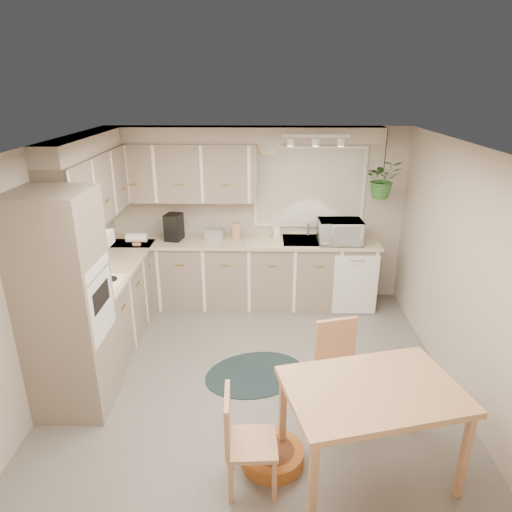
# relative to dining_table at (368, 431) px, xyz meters

# --- Properties ---
(floor) EXTENTS (4.20, 4.20, 0.00)m
(floor) POSITION_rel_dining_table_xyz_m (-0.91, 1.17, -0.40)
(floor) COLOR slate
(floor) RESTS_ON ground
(ceiling) EXTENTS (4.20, 4.20, 0.00)m
(ceiling) POSITION_rel_dining_table_xyz_m (-0.91, 1.17, 2.00)
(ceiling) COLOR silver
(ceiling) RESTS_ON wall_back
(wall_back) EXTENTS (4.00, 0.04, 2.40)m
(wall_back) POSITION_rel_dining_table_xyz_m (-0.91, 3.27, 0.80)
(wall_back) COLOR #B5A695
(wall_back) RESTS_ON floor
(wall_front) EXTENTS (4.00, 0.04, 2.40)m
(wall_front) POSITION_rel_dining_table_xyz_m (-0.91, -0.93, 0.80)
(wall_front) COLOR #B5A695
(wall_front) RESTS_ON floor
(wall_left) EXTENTS (0.04, 4.20, 2.40)m
(wall_left) POSITION_rel_dining_table_xyz_m (-2.91, 1.17, 0.80)
(wall_left) COLOR #B5A695
(wall_left) RESTS_ON floor
(wall_right) EXTENTS (0.04, 4.20, 2.40)m
(wall_right) POSITION_rel_dining_table_xyz_m (1.09, 1.17, 0.80)
(wall_right) COLOR #B5A695
(wall_right) RESTS_ON floor
(base_cab_left) EXTENTS (0.60, 1.85, 0.90)m
(base_cab_left) POSITION_rel_dining_table_xyz_m (-2.61, 2.04, 0.05)
(base_cab_left) COLOR gray
(base_cab_left) RESTS_ON floor
(base_cab_back) EXTENTS (3.60, 0.60, 0.90)m
(base_cab_back) POSITION_rel_dining_table_xyz_m (-1.11, 2.97, 0.05)
(base_cab_back) COLOR gray
(base_cab_back) RESTS_ON floor
(counter_left) EXTENTS (0.64, 1.89, 0.04)m
(counter_left) POSITION_rel_dining_table_xyz_m (-2.60, 2.04, 0.52)
(counter_left) COLOR beige
(counter_left) RESTS_ON base_cab_left
(counter_back) EXTENTS (3.64, 0.64, 0.04)m
(counter_back) POSITION_rel_dining_table_xyz_m (-1.11, 2.96, 0.52)
(counter_back) COLOR beige
(counter_back) RESTS_ON base_cab_back
(oven_stack) EXTENTS (0.65, 0.65, 2.10)m
(oven_stack) POSITION_rel_dining_table_xyz_m (-2.58, 0.79, 0.65)
(oven_stack) COLOR gray
(oven_stack) RESTS_ON floor
(wall_oven_face) EXTENTS (0.02, 0.56, 0.58)m
(wall_oven_face) POSITION_rel_dining_table_xyz_m (-2.26, 0.79, 0.65)
(wall_oven_face) COLOR silver
(wall_oven_face) RESTS_ON oven_stack
(upper_cab_left) EXTENTS (0.35, 2.00, 0.75)m
(upper_cab_left) POSITION_rel_dining_table_xyz_m (-2.73, 2.17, 1.42)
(upper_cab_left) COLOR gray
(upper_cab_left) RESTS_ON wall_left
(upper_cab_back) EXTENTS (2.00, 0.35, 0.75)m
(upper_cab_back) POSITION_rel_dining_table_xyz_m (-1.91, 3.09, 1.42)
(upper_cab_back) COLOR gray
(upper_cab_back) RESTS_ON wall_back
(soffit_left) EXTENTS (0.30, 2.00, 0.20)m
(soffit_left) POSITION_rel_dining_table_xyz_m (-2.76, 2.17, 1.90)
(soffit_left) COLOR #B5A695
(soffit_left) RESTS_ON wall_left
(soffit_back) EXTENTS (3.60, 0.30, 0.20)m
(soffit_back) POSITION_rel_dining_table_xyz_m (-1.11, 3.12, 1.90)
(soffit_back) COLOR #B5A695
(soffit_back) RESTS_ON wall_back
(cooktop) EXTENTS (0.52, 0.58, 0.02)m
(cooktop) POSITION_rel_dining_table_xyz_m (-2.59, 1.47, 0.54)
(cooktop) COLOR silver
(cooktop) RESTS_ON counter_left
(range_hood) EXTENTS (0.40, 0.60, 0.14)m
(range_hood) POSITION_rel_dining_table_xyz_m (-2.61, 1.47, 1.00)
(range_hood) COLOR silver
(range_hood) RESTS_ON upper_cab_left
(window_blinds) EXTENTS (1.40, 0.02, 1.00)m
(window_blinds) POSITION_rel_dining_table_xyz_m (-0.21, 3.24, 1.20)
(window_blinds) COLOR beige
(window_blinds) RESTS_ON wall_back
(window_frame) EXTENTS (1.50, 0.02, 1.10)m
(window_frame) POSITION_rel_dining_table_xyz_m (-0.21, 3.25, 1.20)
(window_frame) COLOR white
(window_frame) RESTS_ON wall_back
(sink) EXTENTS (0.70, 0.48, 0.10)m
(sink) POSITION_rel_dining_table_xyz_m (-0.21, 2.97, 0.50)
(sink) COLOR #A5A8AD
(sink) RESTS_ON counter_back
(dishwasher_front) EXTENTS (0.58, 0.02, 0.83)m
(dishwasher_front) POSITION_rel_dining_table_xyz_m (0.39, 2.66, 0.02)
(dishwasher_front) COLOR silver
(dishwasher_front) RESTS_ON base_cab_back
(track_light_bar) EXTENTS (0.80, 0.04, 0.04)m
(track_light_bar) POSITION_rel_dining_table_xyz_m (-0.21, 2.72, 1.93)
(track_light_bar) COLOR silver
(track_light_bar) RESTS_ON ceiling
(wall_clock) EXTENTS (0.30, 0.03, 0.30)m
(wall_clock) POSITION_rel_dining_table_xyz_m (-0.76, 3.24, 1.78)
(wall_clock) COLOR gold
(wall_clock) RESTS_ON wall_back
(dining_table) EXTENTS (1.45, 1.14, 0.81)m
(dining_table) POSITION_rel_dining_table_xyz_m (0.00, 0.00, 0.00)
(dining_table) COLOR tan
(dining_table) RESTS_ON floor
(chair_left) EXTENTS (0.41, 0.41, 0.84)m
(chair_left) POSITION_rel_dining_table_xyz_m (-0.90, -0.13, 0.01)
(chair_left) COLOR tan
(chair_left) RESTS_ON floor
(chair_back) EXTENTS (0.52, 0.52, 0.90)m
(chair_back) POSITION_rel_dining_table_xyz_m (-0.09, 0.69, 0.05)
(chair_back) COLOR tan
(chair_back) RESTS_ON floor
(braided_rug) EXTENTS (1.30, 1.15, 0.01)m
(braided_rug) POSITION_rel_dining_table_xyz_m (-0.90, 1.28, -0.40)
(braided_rug) COLOR black
(braided_rug) RESTS_ON floor
(pet_bed) EXTENTS (0.64, 0.64, 0.12)m
(pet_bed) POSITION_rel_dining_table_xyz_m (-0.74, 0.09, -0.34)
(pet_bed) COLOR #B55E24
(pet_bed) RESTS_ON floor
(microwave) EXTENTS (0.57, 0.33, 0.38)m
(microwave) POSITION_rel_dining_table_xyz_m (0.18, 2.87, 0.73)
(microwave) COLOR silver
(microwave) RESTS_ON counter_back
(soap_bottle) EXTENTS (0.10, 0.20, 0.09)m
(soap_bottle) POSITION_rel_dining_table_xyz_m (-0.64, 3.12, 0.58)
(soap_bottle) COLOR silver
(soap_bottle) RESTS_ON counter_back
(hanging_plant) EXTENTS (0.44, 0.49, 0.38)m
(hanging_plant) POSITION_rel_dining_table_xyz_m (0.67, 2.87, 1.33)
(hanging_plant) COLOR #2D5E25
(hanging_plant) RESTS_ON ceiling
(coffee_maker) EXTENTS (0.24, 0.28, 0.36)m
(coffee_maker) POSITION_rel_dining_table_xyz_m (-2.02, 2.97, 0.71)
(coffee_maker) COLOR black
(coffee_maker) RESTS_ON counter_back
(toaster) EXTENTS (0.28, 0.18, 0.16)m
(toaster) POSITION_rel_dining_table_xyz_m (-1.47, 2.99, 0.61)
(toaster) COLOR #A5A8AD
(toaster) RESTS_ON counter_back
(knife_block) EXTENTS (0.11, 0.11, 0.22)m
(knife_block) POSITION_rel_dining_table_xyz_m (-1.19, 3.02, 0.65)
(knife_block) COLOR tan
(knife_block) RESTS_ON counter_back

